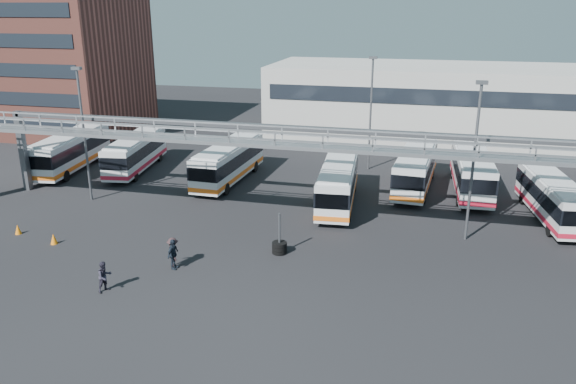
% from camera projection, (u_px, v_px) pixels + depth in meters
% --- Properties ---
extents(ground, '(140.00, 140.00, 0.00)m').
position_uv_depth(ground, '(257.00, 265.00, 32.82)').
color(ground, black).
rests_on(ground, ground).
extents(gantry, '(51.40, 5.15, 7.10)m').
position_uv_depth(gantry, '(282.00, 150.00, 36.48)').
color(gantry, gray).
rests_on(gantry, ground).
extents(apartment_building, '(18.00, 15.00, 16.00)m').
position_uv_depth(apartment_building, '(54.00, 63.00, 65.77)').
color(apartment_building, brown).
rests_on(apartment_building, ground).
extents(warehouse, '(42.00, 14.00, 8.00)m').
position_uv_depth(warehouse, '(456.00, 102.00, 63.71)').
color(warehouse, '#9E9E99').
rests_on(warehouse, ground).
extents(light_pole_left, '(0.70, 0.35, 10.21)m').
position_uv_depth(light_pole_left, '(83.00, 128.00, 42.08)').
color(light_pole_left, '#4C4F54').
rests_on(light_pole_left, ground).
extents(light_pole_mid, '(0.70, 0.35, 10.21)m').
position_uv_depth(light_pole_mid, '(474.00, 154.00, 34.66)').
color(light_pole_mid, '#4C4F54').
rests_on(light_pole_mid, ground).
extents(light_pole_back, '(0.70, 0.35, 10.21)m').
position_uv_depth(light_pole_back, '(371.00, 108.00, 50.31)').
color(light_pole_back, '#4C4F54').
rests_on(light_pole_back, ground).
extents(bus_0, '(3.93, 11.34, 3.37)m').
position_uv_depth(bus_0, '(71.00, 150.00, 51.22)').
color(bus_0, silver).
rests_on(bus_0, ground).
extents(bus_1, '(3.86, 10.61, 3.15)m').
position_uv_depth(bus_1, '(136.00, 152.00, 51.12)').
color(bus_1, silver).
rests_on(bus_1, ground).
extents(bus_3, '(2.94, 10.91, 3.29)m').
position_uv_depth(bus_3, '(229.00, 161.00, 47.86)').
color(bus_3, silver).
rests_on(bus_3, ground).
extents(bus_5, '(3.27, 10.70, 3.20)m').
position_uv_depth(bus_5, '(338.00, 182.00, 42.25)').
color(bus_5, silver).
rests_on(bus_5, ground).
extents(bus_6, '(3.35, 10.97, 3.28)m').
position_uv_depth(bus_6, '(416.00, 168.00, 45.93)').
color(bus_6, silver).
rests_on(bus_6, ground).
extents(bus_7, '(2.96, 11.18, 3.37)m').
position_uv_depth(bus_7, '(472.00, 170.00, 45.11)').
color(bus_7, silver).
rests_on(bus_7, ground).
extents(bus_8, '(3.65, 10.22, 3.03)m').
position_uv_depth(bus_8, '(553.00, 197.00, 39.29)').
color(bus_8, silver).
rests_on(bus_8, ground).
extents(pedestrian_b, '(0.94, 1.03, 1.71)m').
position_uv_depth(pedestrian_b, '(105.00, 277.00, 29.60)').
color(pedestrian_b, '#272432').
rests_on(pedestrian_b, ground).
extents(pedestrian_c, '(1.20, 1.32, 1.78)m').
position_uv_depth(pedestrian_c, '(173.00, 252.00, 32.42)').
color(pedestrian_c, '#2F1F21').
rests_on(pedestrian_c, ground).
extents(pedestrian_d, '(0.53, 1.10, 1.82)m').
position_uv_depth(pedestrian_d, '(173.00, 254.00, 32.11)').
color(pedestrian_d, black).
rests_on(pedestrian_d, ground).
extents(cone_left, '(0.57, 0.57, 0.70)m').
position_uv_depth(cone_left, '(54.00, 239.00, 35.65)').
color(cone_left, orange).
rests_on(cone_left, ground).
extents(cone_right, '(0.54, 0.54, 0.67)m').
position_uv_depth(cone_right, '(18.00, 229.00, 37.21)').
color(cone_right, orange).
rests_on(cone_right, ground).
extents(tire_stack, '(0.92, 0.92, 2.62)m').
position_uv_depth(tire_stack, '(279.00, 247.00, 34.28)').
color(tire_stack, black).
rests_on(tire_stack, ground).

